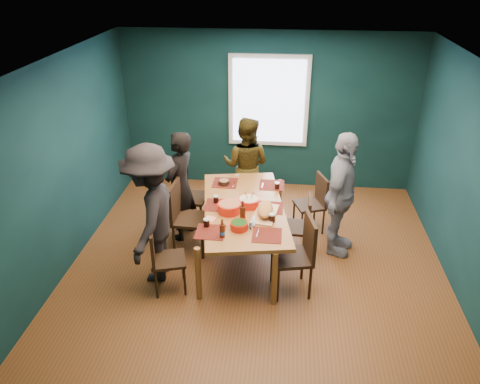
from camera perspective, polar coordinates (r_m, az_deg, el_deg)
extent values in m
cube|color=brown|center=(6.47, 2.03, -8.72)|extent=(5.00, 5.00, 0.01)
cube|color=silver|center=(5.34, 2.53, 15.44)|extent=(5.00, 5.00, 0.01)
cube|color=#103737|center=(6.41, -20.66, 3.05)|extent=(0.01, 5.00, 2.70)
cube|color=#103737|center=(6.17, 26.12, 0.97)|extent=(0.01, 5.00, 2.70)
cube|color=#103737|center=(8.10, 3.48, 9.70)|extent=(5.00, 0.01, 2.70)
cube|color=#103737|center=(3.67, -0.50, -14.50)|extent=(5.00, 0.01, 2.70)
cube|color=silver|center=(8.02, 3.51, 11.00)|extent=(1.35, 0.06, 1.55)
cube|color=olive|center=(6.20, 0.48, -2.00)|extent=(1.37, 2.21, 0.05)
cylinder|color=olive|center=(5.69, -5.11, -9.91)|extent=(0.07, 0.07, 0.73)
cylinder|color=olive|center=(5.61, 4.22, -10.50)|extent=(0.07, 0.07, 0.73)
cylinder|color=olive|center=(7.27, -2.39, -0.86)|extent=(0.07, 0.07, 0.73)
cylinder|color=olive|center=(7.21, 4.79, -1.21)|extent=(0.07, 0.07, 0.73)
cube|color=black|center=(7.10, -5.93, -0.69)|extent=(0.48, 0.48, 0.04)
cube|color=black|center=(7.04, -7.62, 1.38)|extent=(0.08, 0.45, 0.49)
cylinder|color=black|center=(7.12, -7.75, -3.05)|extent=(0.03, 0.03, 0.46)
cylinder|color=black|center=(7.01, -4.76, -3.36)|extent=(0.03, 0.03, 0.46)
cylinder|color=black|center=(7.43, -6.86, -1.58)|extent=(0.03, 0.03, 0.46)
cylinder|color=black|center=(7.33, -3.99, -1.86)|extent=(0.03, 0.03, 0.46)
cube|color=black|center=(6.50, -6.02, -3.33)|extent=(0.49, 0.49, 0.04)
cube|color=black|center=(6.42, -7.95, -1.05)|extent=(0.07, 0.47, 0.51)
cylinder|color=black|center=(6.53, -8.04, -6.02)|extent=(0.04, 0.04, 0.48)
cylinder|color=black|center=(6.44, -4.61, -6.36)|extent=(0.04, 0.04, 0.48)
cylinder|color=black|center=(6.85, -7.12, -4.22)|extent=(0.04, 0.04, 0.48)
cylinder|color=black|center=(6.76, -3.86, -4.52)|extent=(0.04, 0.04, 0.48)
cube|color=black|center=(5.86, -8.68, -8.17)|extent=(0.49, 0.49, 0.04)
cube|color=black|center=(5.73, -10.66, -6.37)|extent=(0.15, 0.39, 0.44)
cylinder|color=black|center=(5.86, -10.15, -11.05)|extent=(0.03, 0.03, 0.41)
cylinder|color=black|center=(5.85, -6.75, -10.78)|extent=(0.03, 0.03, 0.41)
cylinder|color=black|center=(6.13, -10.21, -9.08)|extent=(0.03, 0.03, 0.41)
cylinder|color=black|center=(6.13, -6.98, -8.82)|extent=(0.03, 0.03, 0.41)
cube|color=black|center=(7.05, 8.44, -1.58)|extent=(0.51, 0.51, 0.04)
cube|color=black|center=(7.00, 9.94, 0.29)|extent=(0.17, 0.39, 0.44)
cylinder|color=black|center=(6.96, 7.53, -4.01)|extent=(0.03, 0.03, 0.41)
cylinder|color=black|center=(7.08, 10.11, -3.63)|extent=(0.03, 0.03, 0.41)
cylinder|color=black|center=(7.24, 6.58, -2.65)|extent=(0.03, 0.03, 0.41)
cylinder|color=black|center=(7.35, 9.08, -2.31)|extent=(0.03, 0.03, 0.41)
cube|color=black|center=(6.45, 6.67, -4.30)|extent=(0.42, 0.42, 0.04)
cube|color=black|center=(6.33, 8.44, -2.54)|extent=(0.05, 0.41, 0.44)
cylinder|color=black|center=(6.43, 4.95, -6.73)|extent=(0.03, 0.03, 0.42)
cylinder|color=black|center=(6.43, 8.06, -6.93)|extent=(0.03, 0.03, 0.42)
cylinder|color=black|center=(6.72, 5.13, -5.08)|extent=(0.03, 0.03, 0.42)
cylinder|color=black|center=(6.72, 8.10, -5.27)|extent=(0.03, 0.03, 0.42)
cube|color=black|center=(5.75, 6.30, -7.90)|extent=(0.55, 0.55, 0.04)
cube|color=black|center=(5.65, 8.52, -5.44)|extent=(0.14, 0.46, 0.51)
cylinder|color=black|center=(5.72, 4.62, -11.32)|extent=(0.04, 0.04, 0.47)
cylinder|color=black|center=(5.80, 8.54, -10.94)|extent=(0.04, 0.04, 0.47)
cylinder|color=black|center=(6.02, 3.90, -8.99)|extent=(0.04, 0.04, 0.47)
cylinder|color=black|center=(6.10, 7.61, -8.67)|extent=(0.04, 0.04, 0.47)
imported|color=black|center=(6.71, -7.30, 0.69)|extent=(0.56, 0.69, 1.63)
imported|color=black|center=(7.37, 0.74, 3.24)|extent=(0.87, 0.74, 1.58)
imported|color=white|center=(6.41, 12.19, -0.39)|extent=(0.72, 1.12, 1.77)
imported|color=black|center=(5.86, -10.76, -2.71)|extent=(0.68, 1.18, 1.82)
cylinder|color=red|center=(6.04, -1.33, -1.94)|extent=(0.30, 0.30, 0.12)
cylinder|color=#57802E|center=(6.01, -1.33, -1.49)|extent=(0.26, 0.26, 0.02)
cylinder|color=red|center=(6.18, 1.07, -1.26)|extent=(0.28, 0.28, 0.11)
cylinder|color=beige|center=(6.15, 1.08, -0.84)|extent=(0.25, 0.25, 0.02)
cylinder|color=tan|center=(6.13, 1.43, -0.51)|extent=(0.08, 0.15, 0.22)
cylinder|color=tan|center=(6.14, 0.82, -0.48)|extent=(0.07, 0.16, 0.22)
cylinder|color=red|center=(5.68, -0.10, -4.13)|extent=(0.22, 0.22, 0.09)
cylinder|color=#164511|center=(5.66, -0.11, -3.77)|extent=(0.19, 0.19, 0.02)
cube|color=tan|center=(6.00, 3.06, -2.72)|extent=(0.35, 0.59, 0.02)
ellipsoid|color=#B87F42|center=(5.96, 3.08, -2.09)|extent=(0.26, 0.46, 0.13)
cube|color=#AEAEB5|center=(5.81, 1.64, -3.57)|extent=(0.05, 0.22, 0.00)
cylinder|color=black|center=(5.70, 1.27, -4.14)|extent=(0.04, 0.12, 0.02)
sphere|color=#135616|center=(5.86, 3.02, -2.61)|extent=(0.04, 0.04, 0.04)
sphere|color=#135616|center=(5.96, 3.08, -2.03)|extent=(0.04, 0.04, 0.04)
sphere|color=#135616|center=(6.07, 3.15, -1.47)|extent=(0.04, 0.04, 0.04)
cylinder|color=black|center=(6.77, -1.97, 1.18)|extent=(0.16, 0.16, 0.07)
cylinder|color=#57802E|center=(6.75, -1.97, 1.39)|extent=(0.13, 0.13, 0.02)
cylinder|color=#47190C|center=(5.51, -2.18, -4.75)|extent=(0.06, 0.06, 0.17)
cylinder|color=#47190C|center=(5.45, -2.20, -3.67)|extent=(0.03, 0.03, 0.07)
cylinder|color=blue|center=(5.53, -2.17, -5.00)|extent=(0.07, 0.07, 0.04)
cylinder|color=#47190C|center=(5.82, 0.32, -2.68)|extent=(0.07, 0.07, 0.20)
cylinder|color=#47190C|center=(5.75, 0.33, -1.47)|extent=(0.03, 0.03, 0.08)
cylinder|color=black|center=(5.74, -4.10, -3.77)|extent=(0.07, 0.07, 0.10)
cylinder|color=#B9BDC4|center=(5.72, -4.11, -3.37)|extent=(0.08, 0.08, 0.02)
cylinder|color=black|center=(5.84, 3.94, -3.17)|extent=(0.08, 0.08, 0.11)
cylinder|color=#B9BDC4|center=(5.81, 3.95, -2.74)|extent=(0.08, 0.08, 0.02)
cylinder|color=black|center=(6.65, 4.54, 0.77)|extent=(0.07, 0.07, 0.10)
cylinder|color=#B9BDC4|center=(6.63, 4.56, 1.10)|extent=(0.07, 0.07, 0.01)
cylinder|color=black|center=(6.27, -2.94, -0.88)|extent=(0.07, 0.07, 0.10)
cylinder|color=#B9BDC4|center=(6.25, -2.95, -0.52)|extent=(0.07, 0.07, 0.01)
cube|color=#FD8A6A|center=(6.26, 3.70, -1.50)|extent=(0.16, 0.16, 0.00)
cube|color=#FD8A6A|center=(5.92, -3.68, -3.28)|extent=(0.15, 0.15, 0.00)
cube|color=#FD8A6A|center=(5.58, 3.26, -5.34)|extent=(0.15, 0.15, 0.00)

